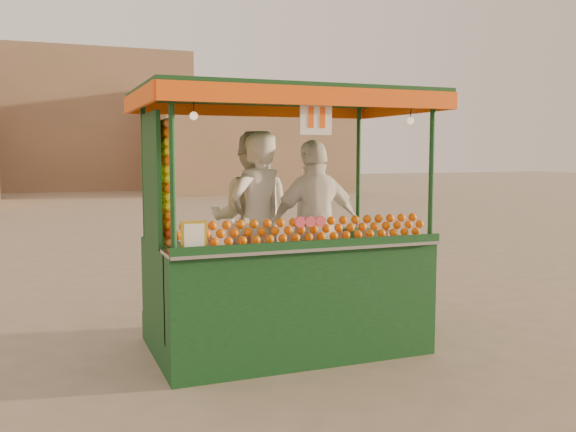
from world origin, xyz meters
name	(u,v)px	position (x,y,z in m)	size (l,w,h in m)	color
ground	(314,340)	(0.00, 0.00, 0.00)	(90.00, 90.00, 0.00)	#746753
building_right	(247,140)	(7.00, 24.00, 2.50)	(9.00, 6.00, 5.00)	#9E745A
building_center	(48,122)	(-2.00, 30.00, 3.50)	(14.00, 7.00, 7.00)	#9E745A
juice_cart	(281,267)	(-0.43, -0.18, 0.80)	(2.69, 1.74, 2.44)	#0E3517
vendor_left	(257,224)	(-0.55, 0.14, 1.18)	(0.77, 0.65, 1.79)	silver
vendor_middle	(252,220)	(-0.50, 0.46, 1.18)	(1.09, 1.00, 1.80)	silver
vendor_right	(315,227)	(0.01, 0.00, 1.14)	(1.04, 0.51, 1.71)	white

